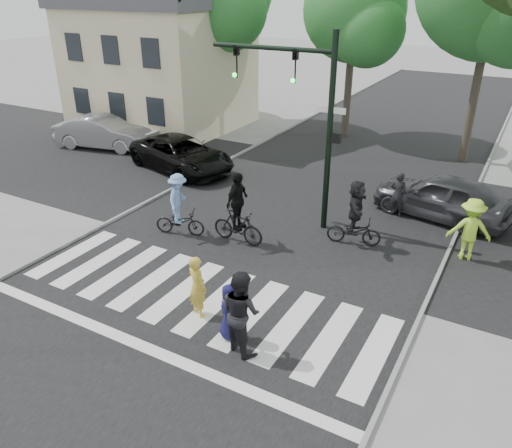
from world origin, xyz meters
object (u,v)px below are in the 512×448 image
Objects in this scene: traffic_signal at (305,103)px; car_grey at (442,196)px; car_silver at (103,132)px; pedestrian_child at (230,312)px; cyclist_left at (179,209)px; car_suv at (182,154)px; pedestrian_adult at (241,312)px; pedestrian_woman at (197,286)px; cyclist_mid at (238,215)px; cyclist_right at (355,216)px.

traffic_signal is 1.35× the size of car_grey.
car_grey is at bearing -103.75° from car_silver.
car_grey is (2.77, 8.80, 0.08)m from pedestrian_child.
cyclist_left is 10.31m from car_silver.
car_grey reaches higher than car_suv.
pedestrian_child is at bearing -6.46° from pedestrian_adult.
pedestrian_woman is at bearing 0.84° from pedestrian_adult.
cyclist_left is at bearing -41.33° from car_grey.
traffic_signal reaches higher than pedestrian_child.
cyclist_left is (-4.07, 3.54, 0.19)m from pedestrian_child.
pedestrian_woman is 1.63m from pedestrian_adult.
pedestrian_woman is 10.35m from car_suv.
traffic_signal reaches higher than car_silver.
pedestrian_woman is at bearing -13.62° from car_grey.
cyclist_left is at bearing -166.95° from cyclist_mid.
cyclist_right is at bearing 22.40° from cyclist_left.
traffic_signal is 1.31× the size of car_silver.
traffic_signal reaches higher than pedestrian_woman.
pedestrian_child is at bearing -60.80° from cyclist_mid.
car_grey is at bearing -96.38° from pedestrian_woman.
pedestrian_adult is at bearing -94.68° from cyclist_right.
pedestrian_child is (1.18, -6.18, -3.22)m from traffic_signal.
pedestrian_woman is 0.79× the size of cyclist_left.
car_grey is at bearing 37.59° from cyclist_left.
car_suv is (-3.57, 4.84, -0.17)m from cyclist_left.
traffic_signal is 4.44× the size of pedestrian_child.
pedestrian_adult is at bearing -137.92° from car_silver.
cyclist_mid is at bearing 13.05° from cyclist_left.
cyclist_mid reaches higher than cyclist_right.
cyclist_mid is 7.00m from car_suv.
cyclist_right reaches higher than pedestrian_woman.
pedestrian_adult is 4.93m from cyclist_mid.
car_grey is (4.99, 4.83, -0.16)m from cyclist_mid.
pedestrian_child is at bearing -138.15° from car_silver.
pedestrian_adult is 0.43× the size of car_grey.
cyclist_mid is at bearing -152.52° from cyclist_right.
cyclist_left is 5.34m from cyclist_right.
pedestrian_adult reaches higher than car_grey.
cyclist_right is 0.46× the size of car_grey.
cyclist_mid reaches higher than car_silver.
traffic_signal is 3.01× the size of cyclist_left.
pedestrian_adult is 11.77m from car_suv.
pedestrian_child is 5.65m from cyclist_right.
pedestrian_woman is at bearing -125.11° from car_suv.
traffic_signal is 5.69m from car_grey.
cyclist_right is 14.08m from car_silver.
pedestrian_child is at bearing -41.04° from cyclist_left.
cyclist_mid is (-2.22, 3.97, 0.24)m from pedestrian_child.
traffic_signal is 4.95m from cyclist_left.
cyclist_left is 6.02m from car_suv.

